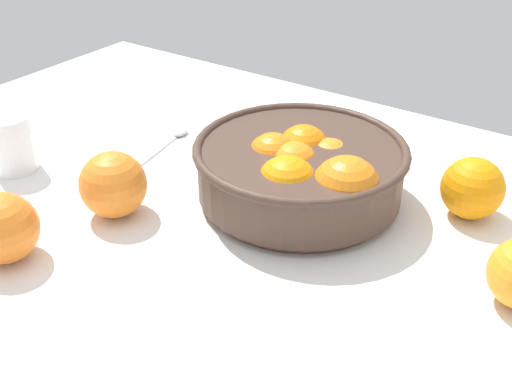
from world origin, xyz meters
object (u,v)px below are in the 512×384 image
at_px(fruit_bowl, 302,170).
at_px(spoon, 168,142).
at_px(loose_orange_0, 472,188).
at_px(loose_orange_2, 2,228).
at_px(loose_orange_3, 113,185).
at_px(second_glass, 12,147).

height_order(fruit_bowl, spoon, fruit_bowl).
height_order(loose_orange_0, loose_orange_2, loose_orange_2).
bearing_deg(fruit_bowl, spoon, 173.97).
distance_m(loose_orange_0, spoon, 0.46).
xyz_separation_m(loose_orange_2, loose_orange_3, (0.03, 0.14, 0.00)).
distance_m(fruit_bowl, loose_orange_0, 0.22).
xyz_separation_m(fruit_bowl, spoon, (-0.26, 0.03, -0.04)).
distance_m(loose_orange_2, spoon, 0.33).
bearing_deg(spoon, second_glass, -125.04).
height_order(fruit_bowl, loose_orange_2, fruit_bowl).
bearing_deg(loose_orange_3, second_glass, 179.60).
relative_size(second_glass, loose_orange_2, 1.00).
bearing_deg(second_glass, fruit_bowl, 22.11).
bearing_deg(loose_orange_3, loose_orange_2, -103.86).
xyz_separation_m(second_glass, spoon, (0.13, 0.19, -0.03)).
bearing_deg(spoon, loose_orange_2, -82.52).
distance_m(fruit_bowl, loose_orange_2, 0.37).
bearing_deg(second_glass, loose_orange_2, -39.13).
xyz_separation_m(loose_orange_0, spoon, (-0.46, -0.07, -0.04)).
bearing_deg(loose_orange_0, loose_orange_3, -145.92).
distance_m(second_glass, loose_orange_0, 0.64).
relative_size(fruit_bowl, loose_orange_3, 3.25).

